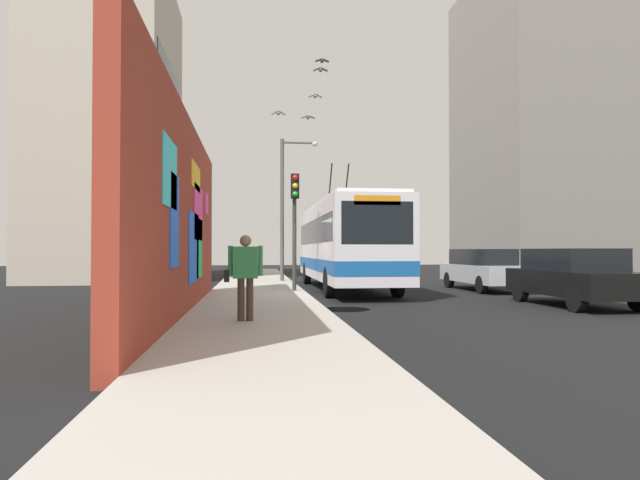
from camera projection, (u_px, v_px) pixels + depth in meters
The scene contains 13 objects.
ground_plane at pixel (309, 299), 17.25m from camera, with size 80.00×80.00×0.00m, color black.
sidewalk_slab at pixel (258, 297), 17.06m from camera, with size 48.00×3.20×0.15m, color #ADA8A0.
graffiti_wall at pixel (183, 217), 12.54m from camera, with size 13.21×0.32×4.57m.
building_far_left at pixel (110, 128), 28.54m from camera, with size 9.48×6.13×15.87m.
building_far_right at pixel (536, 125), 36.45m from camera, with size 11.04×8.06×19.82m.
city_bus at pixel (345, 242), 21.35m from camera, with size 11.47×2.53×5.13m.
parked_car_black at pixel (574, 276), 15.00m from camera, with size 4.34×1.88×1.58m.
parked_car_silver at pixel (483, 268), 20.95m from camera, with size 4.90×1.74×1.58m.
pedestrian_near_wall at pixel (245, 270), 10.70m from camera, with size 0.23×0.75×1.68m.
traffic_light at pixel (295, 212), 18.62m from camera, with size 0.49×0.28×4.01m.
street_lamp at pixel (286, 199), 25.00m from camera, with size 0.44×1.74×6.49m.
flying_pigeons at pixel (309, 92), 21.25m from camera, with size 1.63×2.27×2.37m.
curbside_puddle at pixel (344, 309), 14.13m from camera, with size 1.33×1.33×0.00m, color black.
Camera 1 is at (-17.20, 1.74, 1.53)m, focal length 30.66 mm.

